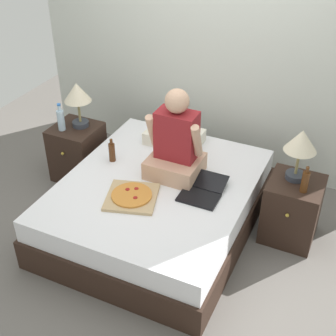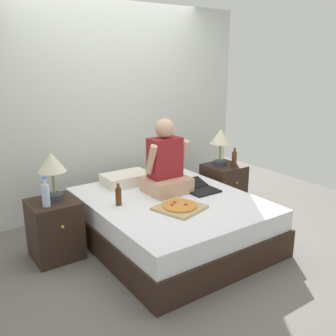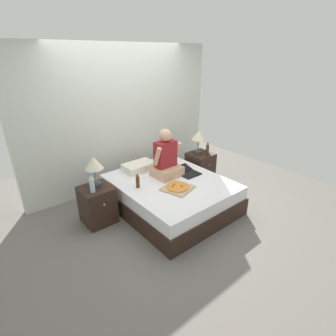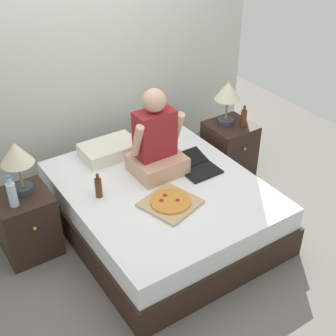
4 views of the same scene
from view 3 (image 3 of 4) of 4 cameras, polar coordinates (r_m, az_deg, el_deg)
The scene contains 14 objects.
ground_plane at distance 4.39m, azimuth 0.45°, elevation -8.35°, with size 5.81×5.81×0.00m, color #66605B.
wall_back at distance 4.90m, azimuth -9.54°, elevation 10.73°, with size 3.81×0.12×2.50m, color silver.
bed at distance 4.26m, azimuth 0.46°, elevation -5.68°, with size 1.58×1.89×0.48m.
nightstand_left at distance 4.03m, azimuth -15.07°, elevation -7.72°, with size 0.44×0.47×0.57m.
lamp_on_left_nightstand at distance 3.81m, azimuth -15.83°, elevation 0.63°, with size 0.26×0.26×0.45m.
water_bottle at distance 3.74m, azimuth -16.21°, elevation -3.52°, with size 0.07×0.07×0.28m.
nightstand_right at distance 5.16m, azimuth 7.00°, elevation 0.22°, with size 0.44×0.47×0.57m.
lamp_on_right_nightstand at distance 4.96m, azimuth 6.69°, elevation 6.79°, with size 0.26×0.26×0.45m.
beer_bottle at distance 5.00m, azimuth 8.59°, elevation 4.06°, with size 0.06×0.06×0.23m.
pillow at distance 4.53m, azimuth -6.34°, elevation 0.32°, with size 0.52×0.34×0.12m, color silver.
person_seated at distance 4.22m, azimuth -0.44°, elevation 1.98°, with size 0.47×0.40×0.78m.
laptop at distance 4.39m, azimuth 4.35°, elevation -0.96°, with size 0.32×0.42×0.07m.
pizza_box at distance 3.90m, azimuth 2.11°, elevation -4.32°, with size 0.50×0.50×0.05m.
beer_bottle_on_bed at distance 3.93m, azimuth -6.60°, elevation -3.03°, with size 0.06×0.06×0.22m.
Camera 3 is at (-2.39, -2.83, 2.35)m, focal length 28.00 mm.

